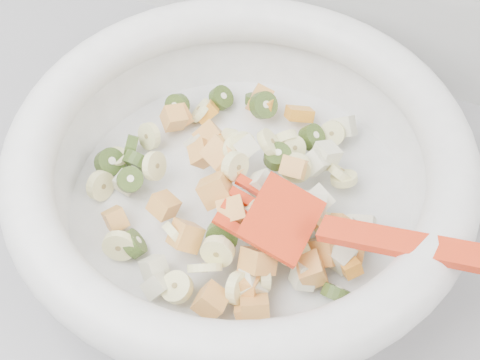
% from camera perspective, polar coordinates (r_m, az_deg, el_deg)
% --- Properties ---
extents(mixing_bowl, '(0.48, 0.39, 0.14)m').
position_cam_1_polar(mixing_bowl, '(0.56, 0.05, 0.65)').
color(mixing_bowl, white).
rests_on(mixing_bowl, counter).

